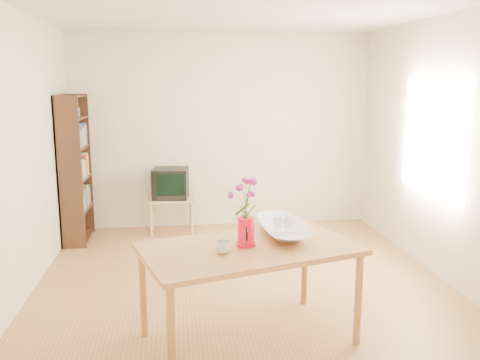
{
  "coord_description": "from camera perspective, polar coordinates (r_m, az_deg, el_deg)",
  "views": [
    {
      "loc": [
        -0.61,
        -4.56,
        1.95
      ],
      "look_at": [
        0.0,
        0.3,
        1.0
      ],
      "focal_mm": 38.0,
      "sensor_mm": 36.0,
      "label": 1
    }
  ],
  "objects": [
    {
      "name": "room",
      "position": [
        4.65,
        0.81,
        2.96
      ],
      "size": [
        4.5,
        4.5,
        4.5
      ],
      "color": "olive",
      "rests_on": "ground"
    },
    {
      "name": "table",
      "position": [
        3.82,
        1.02,
        -8.46
      ],
      "size": [
        1.75,
        1.3,
        0.75
      ],
      "rotation": [
        0.0,
        0.0,
        0.29
      ],
      "color": "#A56C38",
      "rests_on": "ground"
    },
    {
      "name": "tv_stand",
      "position": [
        6.71,
        -7.74,
        -2.58
      ],
      "size": [
        0.6,
        0.45,
        0.46
      ],
      "color": "tan",
      "rests_on": "ground"
    },
    {
      "name": "bookshelf",
      "position": [
        6.52,
        -17.98,
        0.65
      ],
      "size": [
        0.28,
        0.7,
        1.8
      ],
      "color": "black",
      "rests_on": "ground"
    },
    {
      "name": "pitcher",
      "position": [
        3.78,
        0.66,
        -5.95
      ],
      "size": [
        0.14,
        0.22,
        0.22
      ],
      "rotation": [
        0.0,
        0.0,
        -0.07
      ],
      "color": "red",
      "rests_on": "table"
    },
    {
      "name": "flowers",
      "position": [
        3.71,
        0.68,
        -1.74
      ],
      "size": [
        0.25,
        0.25,
        0.35
      ],
      "primitive_type": null,
      "color": "#BC2C8A",
      "rests_on": "pitcher"
    },
    {
      "name": "mug",
      "position": [
        3.65,
        -1.9,
        -7.53
      ],
      "size": [
        0.14,
        0.14,
        0.09
      ],
      "primitive_type": "imported",
      "rotation": [
        0.0,
        0.0,
        3.52
      ],
      "color": "white",
      "rests_on": "table"
    },
    {
      "name": "bowl",
      "position": [
        4.05,
        4.86,
        -2.59
      ],
      "size": [
        0.55,
        0.55,
        0.51
      ],
      "primitive_type": "imported",
      "rotation": [
        0.0,
        0.0,
        0.02
      ],
      "color": "white",
      "rests_on": "table"
    },
    {
      "name": "teacup_a",
      "position": [
        4.05,
        4.29,
        -3.23
      ],
      "size": [
        0.11,
        0.11,
        0.07
      ],
      "primitive_type": "imported",
      "rotation": [
        0.0,
        0.0,
        0.76
      ],
      "color": "white",
      "rests_on": "bowl"
    },
    {
      "name": "teacup_b",
      "position": [
        4.09,
        5.41,
        -3.17
      ],
      "size": [
        0.09,
        0.09,
        0.07
      ],
      "primitive_type": "imported",
      "rotation": [
        0.0,
        0.0,
        1.84
      ],
      "color": "white",
      "rests_on": "bowl"
    },
    {
      "name": "television",
      "position": [
        6.67,
        -7.8,
        -0.29
      ],
      "size": [
        0.49,
        0.46,
        0.39
      ],
      "rotation": [
        0.0,
        0.0,
        -0.12
      ],
      "color": "black",
      "rests_on": "tv_stand"
    }
  ]
}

